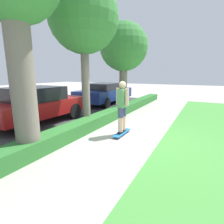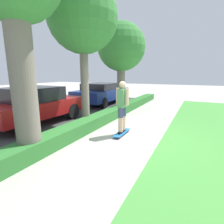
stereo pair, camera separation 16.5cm
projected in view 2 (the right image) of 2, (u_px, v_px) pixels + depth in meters
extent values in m
plane|color=#ADA89E|center=(128.00, 137.00, 5.62)|extent=(60.00, 60.00, 0.00)
cube|color=#38383A|center=(36.00, 122.00, 7.44)|extent=(18.27, 5.00, 0.01)
cube|color=#2D702D|center=(86.00, 125.00, 6.27)|extent=(18.27, 0.60, 0.41)
cube|color=#1E6BAD|center=(122.00, 133.00, 5.87)|extent=(1.01, 0.24, 0.02)
cylinder|color=red|center=(128.00, 131.00, 6.14)|extent=(0.06, 0.04, 0.06)
cylinder|color=red|center=(123.00, 130.00, 6.22)|extent=(0.06, 0.04, 0.06)
cylinder|color=red|center=(120.00, 137.00, 5.54)|extent=(0.06, 0.04, 0.06)
cylinder|color=red|center=(115.00, 136.00, 5.62)|extent=(0.06, 0.04, 0.06)
cube|color=black|center=(121.00, 132.00, 5.76)|extent=(0.26, 0.09, 0.07)
cylinder|color=beige|center=(121.00, 120.00, 5.66)|extent=(0.15, 0.15, 0.79)
cylinder|color=#3D4766|center=(121.00, 113.00, 5.61)|extent=(0.18, 0.18, 0.31)
cube|color=black|center=(123.00, 130.00, 5.97)|extent=(0.26, 0.09, 0.07)
cylinder|color=beige|center=(123.00, 118.00, 5.87)|extent=(0.15, 0.15, 0.79)
cylinder|color=#3D4766|center=(124.00, 111.00, 5.82)|extent=(0.18, 0.18, 0.31)
cube|color=#519356|center=(122.00, 98.00, 5.62)|extent=(0.38, 0.21, 0.58)
cylinder|color=beige|center=(127.00, 97.00, 5.54)|extent=(0.12, 0.12, 0.55)
cylinder|color=beige|center=(118.00, 96.00, 5.68)|extent=(0.12, 0.12, 0.55)
sphere|color=beige|center=(123.00, 85.00, 5.53)|extent=(0.22, 0.22, 0.22)
cylinder|color=#70665B|center=(24.00, 85.00, 3.96)|extent=(0.56, 0.56, 3.50)
cylinder|color=#70665B|center=(85.00, 84.00, 6.52)|extent=(0.30, 0.30, 3.25)
sphere|color=#387F38|center=(83.00, 17.00, 6.03)|extent=(2.46, 2.46, 2.46)
cylinder|color=#70665B|center=(121.00, 86.00, 9.73)|extent=(0.43, 0.43, 2.71)
sphere|color=#387F38|center=(121.00, 47.00, 9.29)|extent=(2.55, 2.55, 2.55)
cube|color=maroon|center=(36.00, 108.00, 7.17)|extent=(3.97, 2.00, 0.60)
cube|color=black|center=(32.00, 94.00, 6.94)|extent=(2.07, 1.74, 0.54)
cylinder|color=black|center=(72.00, 111.00, 7.91)|extent=(0.70, 0.23, 0.70)
cylinder|color=black|center=(44.00, 108.00, 8.69)|extent=(0.70, 0.23, 0.70)
cylinder|color=black|center=(25.00, 125.00, 5.77)|extent=(0.70, 0.23, 0.70)
cube|color=navy|center=(102.00, 94.00, 11.95)|extent=(4.68, 2.01, 0.66)
cube|color=black|center=(101.00, 86.00, 11.71)|extent=(2.43, 1.76, 0.42)
cylinder|color=black|center=(123.00, 97.00, 12.89)|extent=(0.63, 0.24, 0.63)
cylinder|color=black|center=(101.00, 96.00, 13.69)|extent=(0.63, 0.24, 0.63)
cylinder|color=black|center=(104.00, 103.00, 10.36)|extent=(0.63, 0.24, 0.63)
cylinder|color=black|center=(79.00, 101.00, 11.15)|extent=(0.63, 0.24, 0.63)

